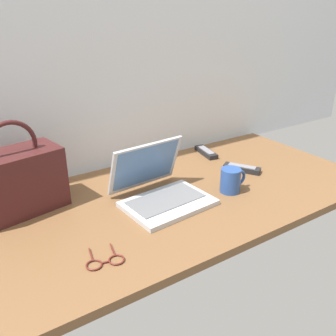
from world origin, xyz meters
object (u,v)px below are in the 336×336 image
Objects in this scene: laptop at (160,190)px; eyeglasses at (105,261)px; coffee_mug at (231,180)px; remote_control_far at (206,152)px; remote_control_near at (242,168)px; handbag at (17,181)px.

laptop reaches higher than eyeglasses.
laptop is 2.78× the size of coffee_mug.
coffee_mug is 0.61m from eyeglasses.
remote_control_far is at bearing 33.10° from eyeglasses.
laptop is 0.52m from remote_control_far.
remote_control_far is 0.91m from eyeglasses.
remote_control_far is (0.17, 0.36, -0.04)m from coffee_mug.
remote_control_near is 0.81m from eyeglasses.
remote_control_near is at bearing 18.24° from eyeglasses.
eyeglasses is (-0.76, -0.50, -0.01)m from remote_control_far.
remote_control_far reaches higher than eyeglasses.
remote_control_far is at bearing 4.21° from handbag.
handbag reaches higher than coffee_mug.
handbag is at bearing 155.18° from laptop.
remote_control_far is (-0.01, 0.24, 0.00)m from remote_control_near.
laptop is 2.03× the size of remote_control_near.
coffee_mug is at bearing -114.91° from remote_control_far.
coffee_mug is 0.97× the size of eyeglasses.
remote_control_far is 1.37× the size of eyeglasses.
handbag is at bearing 106.34° from eyeglasses.
coffee_mug is 0.22m from remote_control_near.
remote_control_far is (0.44, 0.27, -0.03)m from laptop.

